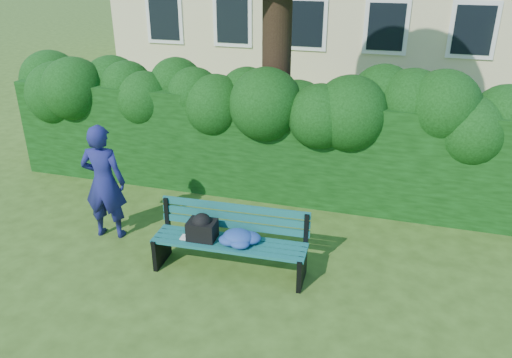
% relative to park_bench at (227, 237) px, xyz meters
% --- Properties ---
extents(ground, '(80.00, 80.00, 0.00)m').
position_rel_park_bench_xyz_m(ground, '(0.11, 0.38, -0.51)').
color(ground, '#344E19').
rests_on(ground, ground).
extents(hedge, '(10.00, 1.00, 1.80)m').
position_rel_park_bench_xyz_m(hedge, '(0.11, 2.58, 0.39)').
color(hedge, black).
rests_on(hedge, ground).
extents(park_bench, '(2.08, 0.65, 0.89)m').
position_rel_park_bench_xyz_m(park_bench, '(0.00, 0.00, 0.00)').
color(park_bench, '#10504C').
rests_on(park_bench, ground).
extents(man_reading, '(0.70, 0.52, 1.77)m').
position_rel_park_bench_xyz_m(man_reading, '(-2.05, 0.37, 0.38)').
color(man_reading, navy).
rests_on(man_reading, ground).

